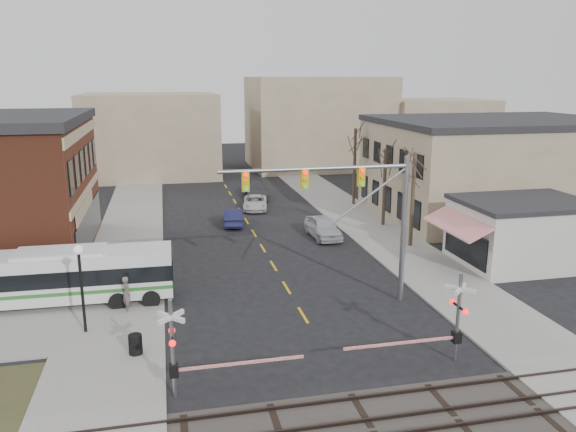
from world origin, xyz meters
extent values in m
plane|color=black|center=(0.00, 0.00, 0.00)|extent=(160.00, 160.00, 0.00)
cube|color=gray|center=(-9.50, 20.00, 0.06)|extent=(5.00, 60.00, 0.12)
cube|color=gray|center=(9.50, 20.00, 0.06)|extent=(5.00, 60.00, 0.12)
cube|color=#332D28|center=(0.00, -8.00, 0.03)|extent=(160.00, 5.00, 0.06)
cube|color=#2D231E|center=(0.00, -7.52, 0.12)|extent=(160.00, 0.08, 0.14)
cube|color=#2D231E|center=(0.00, -6.08, 0.12)|extent=(160.00, 0.08, 0.14)
cube|color=tan|center=(-11.95, 16.00, 4.30)|extent=(0.10, 15.00, 0.50)
cube|color=tan|center=(-11.95, 16.00, 8.40)|extent=(0.10, 15.00, 0.70)
cube|color=black|center=(-11.95, 16.00, 1.80)|extent=(0.08, 13.00, 2.60)
cube|color=gray|center=(22.00, 20.00, 4.00)|extent=(20.00, 15.00, 8.00)
cube|color=#262628|center=(22.00, 20.00, 8.25)|extent=(20.30, 15.30, 0.50)
cube|color=beige|center=(16.00, 7.00, 2.00)|extent=(8.00, 6.00, 4.00)
cube|color=#262628|center=(16.00, 7.00, 4.15)|extent=(8.20, 6.20, 0.30)
cube|color=red|center=(11.20, 7.00, 3.00)|extent=(1.68, 6.00, 0.87)
cylinder|color=#382B21|center=(10.50, 12.00, 3.50)|extent=(0.28, 0.28, 6.75)
cylinder|color=#382B21|center=(10.80, 18.00, 3.27)|extent=(0.28, 0.28, 6.30)
cylinder|color=#382B21|center=(11.00, 26.00, 3.72)|extent=(0.28, 0.28, 7.20)
cube|color=silver|center=(-12.21, 6.09, 1.70)|extent=(11.48, 2.69, 2.50)
cube|color=black|center=(-12.21, 6.09, 1.86)|extent=(11.52, 2.73, 0.86)
cube|color=#277025|center=(-12.21, 6.09, 1.10)|extent=(11.52, 2.73, 0.19)
cylinder|color=black|center=(-12.21, 6.09, 0.48)|extent=(1.00, 2.49, 0.95)
cylinder|color=gray|center=(5.75, 2.88, 4.00)|extent=(0.28, 0.28, 8.00)
cylinder|color=gray|center=(0.81, 2.88, 7.50)|extent=(9.88, 0.20, 0.20)
cube|color=gold|center=(3.25, 2.88, 7.00)|extent=(0.35, 0.30, 1.00)
cube|color=gold|center=(0.25, 2.88, 7.00)|extent=(0.35, 0.30, 1.00)
cube|color=gold|center=(-2.75, 2.88, 7.00)|extent=(0.35, 0.30, 1.00)
cylinder|color=gray|center=(-6.66, -4.26, 2.00)|extent=(0.16, 0.16, 4.00)
cube|color=silver|center=(-6.66, -4.26, 3.30)|extent=(1.00, 1.00, 0.18)
cube|color=silver|center=(-6.66, -4.26, 3.30)|extent=(1.00, 1.00, 0.18)
sphere|color=#FF0C0C|center=(-6.66, -4.81, 2.50)|extent=(0.26, 0.26, 0.26)
sphere|color=#FF0C0C|center=(-6.66, -3.71, 2.50)|extent=(0.26, 0.26, 0.26)
cube|color=black|center=(-6.66, -4.26, 1.10)|extent=(0.35, 0.35, 0.50)
cube|color=#FF0C0C|center=(-4.06, -4.26, 1.10)|extent=(5.00, 0.10, 0.10)
cylinder|color=gray|center=(5.31, -4.02, 2.00)|extent=(0.16, 0.16, 4.00)
cube|color=silver|center=(5.31, -4.02, 3.30)|extent=(1.00, 1.00, 0.18)
cube|color=silver|center=(5.31, -4.02, 3.30)|extent=(1.00, 1.00, 0.18)
sphere|color=#FF0C0C|center=(5.31, -4.57, 2.50)|extent=(0.26, 0.26, 0.26)
sphere|color=#FF0C0C|center=(5.31, -3.47, 2.50)|extent=(0.26, 0.26, 0.26)
cube|color=black|center=(5.31, -4.02, 1.10)|extent=(0.35, 0.35, 0.50)
cube|color=#FF0C0C|center=(2.71, -4.02, 1.10)|extent=(5.00, 0.10, 0.10)
cylinder|color=black|center=(-10.70, 2.18, 2.10)|extent=(0.14, 0.14, 3.96)
sphere|color=silver|center=(-10.70, 2.18, 4.23)|extent=(0.44, 0.44, 0.44)
cylinder|color=black|center=(-8.26, -0.61, 0.56)|extent=(0.60, 0.60, 0.89)
imported|color=#ACADB1|center=(5.00, 15.77, 0.82)|extent=(2.13, 4.88, 1.64)
imported|color=#191A3E|center=(-1.26, 20.97, 0.71)|extent=(1.98, 4.44, 1.41)
imported|color=silver|center=(1.43, 26.17, 0.64)|extent=(2.89, 4.92, 1.28)
imported|color=#39383D|center=(2.39, 31.37, 0.79)|extent=(2.53, 5.54, 1.57)
imported|color=#645650|center=(-8.86, 4.39, 1.05)|extent=(0.63, 0.78, 1.85)
imported|color=#323558|center=(-10.09, 8.07, 0.93)|extent=(0.92, 0.99, 1.62)
camera|label=1|loc=(-6.59, -24.10, 12.00)|focal=35.00mm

